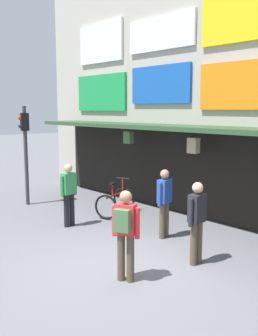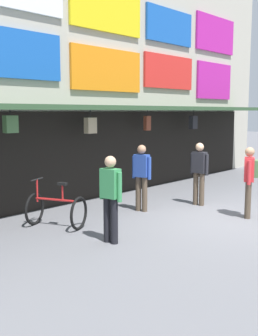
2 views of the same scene
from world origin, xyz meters
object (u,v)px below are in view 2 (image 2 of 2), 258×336
at_px(bicycle_parked, 56,210).
at_px(pedestrian_in_yellow, 250,177).
at_px(pedestrian_in_red, 142,174).
at_px(pedestrian_in_black, 199,170).
at_px(pedestrian_in_green, 111,194).

height_order(bicycle_parked, pedestrian_in_yellow, pedestrian_in_yellow).
xyz_separation_m(pedestrian_in_red, pedestrian_in_black, (1.55, -0.70, 0.00)).
distance_m(bicycle_parked, pedestrian_in_black, 4.11).
distance_m(pedestrian_in_red, pedestrian_in_yellow, 2.61).
relative_size(bicycle_parked, pedestrian_in_black, 0.80).
bearing_deg(pedestrian_in_green, pedestrian_in_red, 27.69).
xyz_separation_m(bicycle_parked, pedestrian_in_black, (3.91, -1.11, 0.55)).
bearing_deg(pedestrian_in_red, pedestrian_in_yellow, -62.14).
height_order(bicycle_parked, pedestrian_in_black, pedestrian_in_black).
relative_size(pedestrian_in_black, pedestrian_in_green, 1.00).
relative_size(pedestrian_in_red, pedestrian_in_green, 1.00).
xyz_separation_m(pedestrian_in_black, pedestrian_in_green, (-3.87, -0.52, 0.00)).
bearing_deg(pedestrian_in_red, pedestrian_in_black, -24.30).
distance_m(pedestrian_in_red, pedestrian_in_green, 2.62).
bearing_deg(pedestrian_in_red, bicycle_parked, 170.08).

